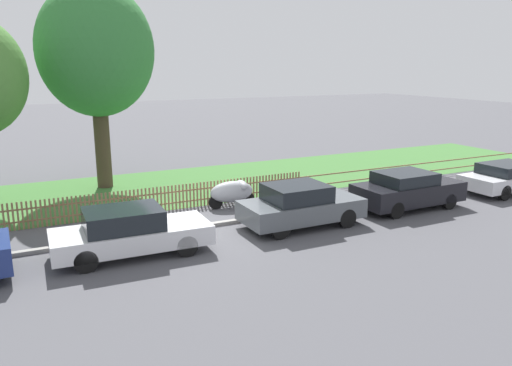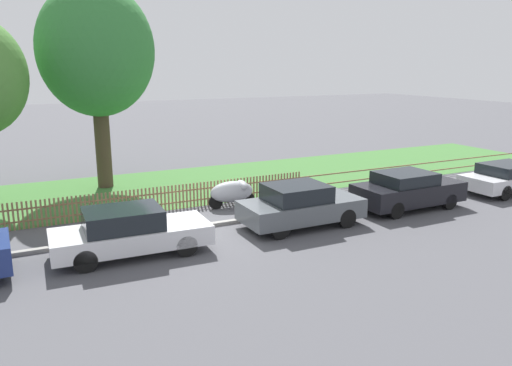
{
  "view_description": "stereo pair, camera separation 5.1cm",
  "coord_description": "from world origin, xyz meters",
  "px_view_note": "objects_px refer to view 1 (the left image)",
  "views": [
    {
      "loc": [
        -5.09,
        -14.65,
        5.21
      ],
      "look_at": [
        2.68,
        0.89,
        1.1
      ],
      "focal_mm": 35.0,
      "sensor_mm": 36.0,
      "label": 1
    },
    {
      "loc": [
        -5.05,
        -14.67,
        5.21
      ],
      "look_at": [
        2.68,
        0.89,
        1.1
      ],
      "focal_mm": 35.0,
      "sensor_mm": 36.0,
      "label": 2
    }
  ],
  "objects_px": {
    "parked_car_red_compact": "(407,190)",
    "tree_far_left": "(96,51)",
    "parked_car_navy_estate": "(300,205)",
    "parked_car_black_saloon": "(130,232)",
    "parked_car_white_van": "(509,177)",
    "covered_motorcycle": "(233,192)"
  },
  "relations": [
    {
      "from": "parked_car_red_compact",
      "to": "tree_far_left",
      "type": "relative_size",
      "value": 0.49
    },
    {
      "from": "parked_car_red_compact",
      "to": "tree_far_left",
      "type": "height_order",
      "value": "tree_far_left"
    },
    {
      "from": "parked_car_black_saloon",
      "to": "tree_far_left",
      "type": "relative_size",
      "value": 0.51
    },
    {
      "from": "parked_car_red_compact",
      "to": "parked_car_white_van",
      "type": "height_order",
      "value": "parked_car_red_compact"
    },
    {
      "from": "parked_car_black_saloon",
      "to": "covered_motorcycle",
      "type": "xyz_separation_m",
      "value": [
        4.55,
        3.13,
        -0.08
      ]
    },
    {
      "from": "tree_far_left",
      "to": "parked_car_black_saloon",
      "type": "bearing_deg",
      "value": -95.63
    },
    {
      "from": "parked_car_white_van",
      "to": "covered_motorcycle",
      "type": "bearing_deg",
      "value": 163.88
    },
    {
      "from": "parked_car_red_compact",
      "to": "covered_motorcycle",
      "type": "distance_m",
      "value": 6.49
    },
    {
      "from": "parked_car_red_compact",
      "to": "covered_motorcycle",
      "type": "height_order",
      "value": "parked_car_red_compact"
    },
    {
      "from": "parked_car_red_compact",
      "to": "tree_far_left",
      "type": "distance_m",
      "value": 13.68
    },
    {
      "from": "parked_car_navy_estate",
      "to": "tree_far_left",
      "type": "distance_m",
      "value": 11.01
    },
    {
      "from": "parked_car_red_compact",
      "to": "parked_car_white_van",
      "type": "distance_m",
      "value": 5.58
    },
    {
      "from": "parked_car_navy_estate",
      "to": "covered_motorcycle",
      "type": "relative_size",
      "value": 2.25
    },
    {
      "from": "parked_car_navy_estate",
      "to": "parked_car_red_compact",
      "type": "distance_m",
      "value": 4.68
    },
    {
      "from": "parked_car_white_van",
      "to": "parked_car_navy_estate",
      "type": "bearing_deg",
      "value": 178.96
    },
    {
      "from": "parked_car_navy_estate",
      "to": "parked_car_white_van",
      "type": "distance_m",
      "value": 10.25
    },
    {
      "from": "parked_car_black_saloon",
      "to": "covered_motorcycle",
      "type": "bearing_deg",
      "value": 36.51
    },
    {
      "from": "parked_car_black_saloon",
      "to": "parked_car_red_compact",
      "type": "xyz_separation_m",
      "value": [
        10.29,
        0.11,
        0.03
      ]
    },
    {
      "from": "parked_car_black_saloon",
      "to": "parked_car_red_compact",
      "type": "relative_size",
      "value": 1.06
    },
    {
      "from": "parked_car_navy_estate",
      "to": "tree_far_left",
      "type": "xyz_separation_m",
      "value": [
        -4.77,
        8.54,
        5.05
      ]
    },
    {
      "from": "parked_car_navy_estate",
      "to": "parked_car_white_van",
      "type": "relative_size",
      "value": 0.89
    },
    {
      "from": "parked_car_red_compact",
      "to": "parked_car_navy_estate",
      "type": "bearing_deg",
      "value": 179.98
    }
  ]
}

